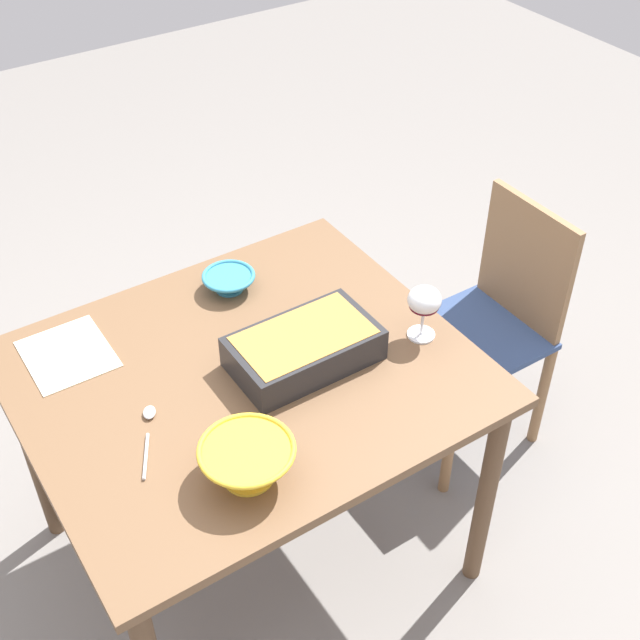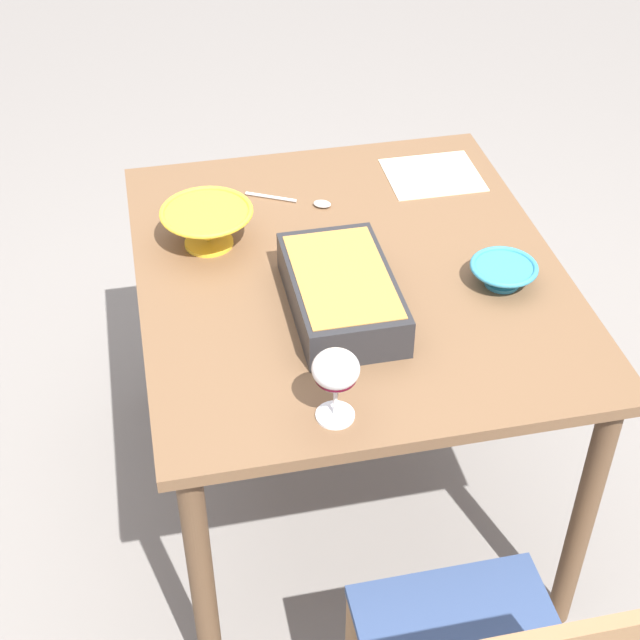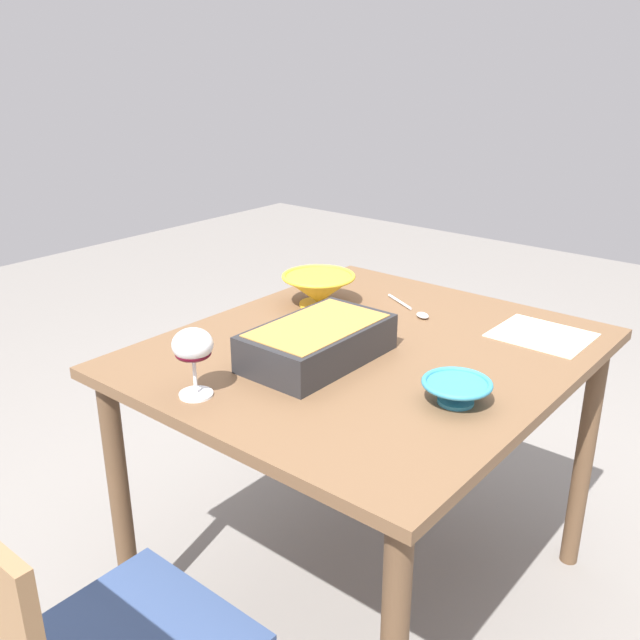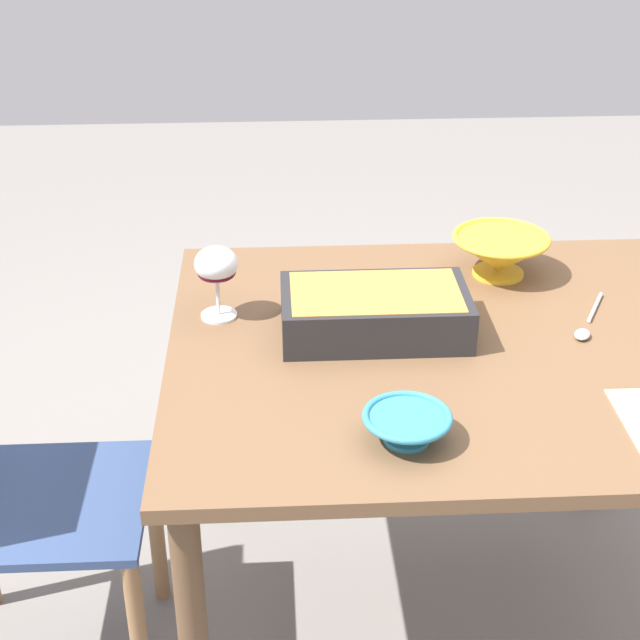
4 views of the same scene
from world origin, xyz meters
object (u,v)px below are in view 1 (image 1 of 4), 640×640
at_px(mixing_bowl, 247,461).
at_px(serving_spoon, 148,426).
at_px(wine_glass, 424,303).
at_px(small_bowl, 229,280).
at_px(chair, 490,321).
at_px(casserole_dish, 304,347).
at_px(napkin, 68,354).
at_px(dining_table, 248,398).

height_order(mixing_bowl, serving_spoon, mixing_bowl).
relative_size(wine_glass, small_bowl, 1.04).
bearing_deg(chair, wine_glass, 21.55).
bearing_deg(casserole_dish, small_bowl, -87.67).
height_order(wine_glass, casserole_dish, wine_glass).
xyz_separation_m(wine_glass, mixing_bowl, (0.62, 0.17, -0.06)).
distance_m(chair, napkin, 1.33).
bearing_deg(dining_table, casserole_dish, 160.14).
distance_m(small_bowl, serving_spoon, 0.55).
relative_size(casserole_dish, small_bowl, 2.46).
relative_size(dining_table, serving_spoon, 5.38).
xyz_separation_m(casserole_dish, small_bowl, (0.02, -0.37, -0.02)).
height_order(chair, wine_glass, wine_glass).
xyz_separation_m(chair, napkin, (1.27, -0.26, 0.29)).
bearing_deg(mixing_bowl, napkin, -72.45).
bearing_deg(serving_spoon, wine_glass, 172.96).
height_order(small_bowl, serving_spoon, small_bowl).
height_order(dining_table, mixing_bowl, mixing_bowl).
bearing_deg(napkin, chair, 168.32).
bearing_deg(small_bowl, dining_table, 68.12).
bearing_deg(serving_spoon, napkin, -79.05).
bearing_deg(mixing_bowl, serving_spoon, -64.18).
xyz_separation_m(mixing_bowl, small_bowl, (-0.29, -0.62, -0.02)).
bearing_deg(dining_table, napkin, -40.93).
bearing_deg(mixing_bowl, chair, -162.18).
bearing_deg(napkin, small_bowl, -178.64).
bearing_deg(casserole_dish, napkin, -35.82).
bearing_deg(napkin, casserole_dish, 144.18).
distance_m(wine_glass, napkin, 0.93).
distance_m(chair, wine_glass, 0.63).
relative_size(wine_glass, napkin, 0.65).
bearing_deg(serving_spoon, small_bowl, -138.82).
bearing_deg(chair, serving_spoon, 4.23).
distance_m(dining_table, wine_glass, 0.52).
height_order(chair, mixing_bowl, chair).
distance_m(casserole_dish, serving_spoon, 0.43).
relative_size(chair, mixing_bowl, 4.02).
bearing_deg(chair, small_bowl, -19.18).
height_order(dining_table, wine_glass, wine_glass).
height_order(chair, casserole_dish, chair).
xyz_separation_m(wine_glass, napkin, (0.81, -0.44, -0.11)).
xyz_separation_m(dining_table, chair, (-0.91, -0.05, -0.20)).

